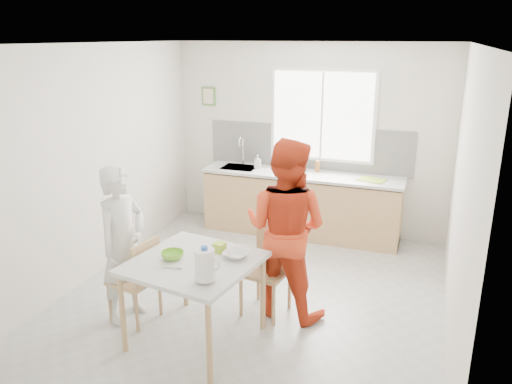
% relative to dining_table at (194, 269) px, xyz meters
% --- Properties ---
extents(ground, '(4.50, 4.50, 0.00)m').
position_rel_dining_table_xyz_m(ground, '(0.23, 0.96, -0.73)').
color(ground, '#B7B7B2').
rests_on(ground, ground).
extents(room_shell, '(4.50, 4.50, 4.50)m').
position_rel_dining_table_xyz_m(room_shell, '(0.23, 0.96, 0.91)').
color(room_shell, silver).
rests_on(room_shell, ground).
extents(window, '(1.50, 0.06, 1.30)m').
position_rel_dining_table_xyz_m(window, '(0.43, 3.19, 0.97)').
color(window, white).
rests_on(window, room_shell).
extents(backsplash, '(3.00, 0.02, 0.65)m').
position_rel_dining_table_xyz_m(backsplash, '(0.23, 3.20, 0.49)').
color(backsplash, white).
rests_on(backsplash, room_shell).
extents(picture_frame, '(0.22, 0.03, 0.28)m').
position_rel_dining_table_xyz_m(picture_frame, '(-1.32, 3.20, 1.17)').
color(picture_frame, '#5A8B3F').
rests_on(picture_frame, room_shell).
extents(kitchen_counter, '(2.84, 0.64, 1.37)m').
position_rel_dining_table_xyz_m(kitchen_counter, '(0.23, 2.91, -0.31)').
color(kitchen_counter, tan).
rests_on(kitchen_counter, ground).
extents(dining_table, '(1.21, 1.21, 0.82)m').
position_rel_dining_table_xyz_m(dining_table, '(0.00, 0.00, 0.00)').
color(dining_table, silver).
rests_on(dining_table, ground).
extents(chair_left, '(0.47, 0.47, 0.89)m').
position_rel_dining_table_xyz_m(chair_left, '(-0.67, 0.10, -0.24)').
color(chair_left, tan).
rests_on(chair_left, ground).
extents(chair_far, '(0.50, 0.50, 0.94)m').
position_rel_dining_table_xyz_m(chair_far, '(0.47, 0.76, -0.21)').
color(chair_far, tan).
rests_on(chair_far, ground).
extents(person_white, '(0.47, 0.63, 1.60)m').
position_rel_dining_table_xyz_m(person_white, '(-0.84, 0.13, 0.07)').
color(person_white, silver).
rests_on(person_white, ground).
extents(person_red, '(0.99, 0.83, 1.85)m').
position_rel_dining_table_xyz_m(person_red, '(0.64, 0.78, 0.19)').
color(person_red, red).
rests_on(person_red, ground).
extents(bowl_green, '(0.24, 0.24, 0.07)m').
position_rel_dining_table_xyz_m(bowl_green, '(-0.21, -0.02, 0.12)').
color(bowl_green, '#70BC2B').
rests_on(bowl_green, dining_table).
extents(bowl_white, '(0.26, 0.26, 0.06)m').
position_rel_dining_table_xyz_m(bowl_white, '(0.33, 0.20, 0.11)').
color(bowl_white, white).
rests_on(bowl_white, dining_table).
extents(milk_jug, '(0.23, 0.17, 0.29)m').
position_rel_dining_table_xyz_m(milk_jug, '(0.28, -0.33, 0.24)').
color(milk_jug, white).
rests_on(milk_jug, dining_table).
extents(green_box, '(0.11, 0.11, 0.09)m').
position_rel_dining_table_xyz_m(green_box, '(0.14, 0.26, 0.13)').
color(green_box, '#A8CF2F').
rests_on(green_box, dining_table).
extents(spoon, '(0.16, 0.04, 0.01)m').
position_rel_dining_table_xyz_m(spoon, '(-0.11, -0.21, 0.09)').
color(spoon, '#A5A5AA').
rests_on(spoon, dining_table).
extents(cutting_board, '(0.40, 0.33, 0.01)m').
position_rel_dining_table_xyz_m(cutting_board, '(1.21, 2.88, 0.19)').
color(cutting_board, '#8DB82A').
rests_on(cutting_board, kitchen_counter).
extents(wine_bottle_a, '(0.07, 0.07, 0.32)m').
position_rel_dining_table_xyz_m(wine_bottle_a, '(-0.04, 2.97, 0.35)').
color(wine_bottle_a, black).
rests_on(wine_bottle_a, kitchen_counter).
extents(wine_bottle_b, '(0.07, 0.07, 0.30)m').
position_rel_dining_table_xyz_m(wine_bottle_b, '(0.23, 3.02, 0.34)').
color(wine_bottle_b, black).
rests_on(wine_bottle_b, kitchen_counter).
extents(jar_amber, '(0.06, 0.06, 0.16)m').
position_rel_dining_table_xyz_m(jar_amber, '(0.43, 3.04, 0.27)').
color(jar_amber, brown).
rests_on(jar_amber, kitchen_counter).
extents(soap_bottle, '(0.10, 0.10, 0.19)m').
position_rel_dining_table_xyz_m(soap_bottle, '(-0.45, 2.97, 0.28)').
color(soap_bottle, '#999999').
rests_on(soap_bottle, kitchen_counter).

